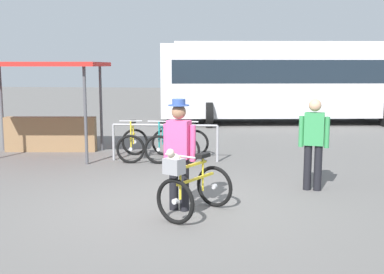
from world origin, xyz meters
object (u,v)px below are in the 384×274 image
racked_bike_red (191,145)px  featured_bicycle (191,185)px  racked_bike_teal (162,144)px  racked_bike_yellow (133,144)px  market_stall (44,99)px  pedestrian_with_backpack (314,138)px  person_with_featured_bike (179,150)px  bus_distant (292,78)px

racked_bike_red → featured_bicycle: bearing=-82.9°
racked_bike_teal → featured_bicycle: (1.23, -4.24, 0.12)m
racked_bike_yellow → market_stall: (-2.32, 0.35, 1.03)m
pedestrian_with_backpack → market_stall: market_stall is taller
person_with_featured_bike → featured_bicycle: bearing=-55.0°
racked_bike_teal → market_stall: market_stall is taller
person_with_featured_bike → market_stall: market_stall is taller
racked_bike_yellow → market_stall: 2.56m
racked_bike_red → market_stall: (-3.72, 0.30, 1.03)m
pedestrian_with_backpack → racked_bike_yellow: bearing=148.4°
person_with_featured_bike → bus_distant: size_ratio=0.17×
racked_bike_teal → bus_distant: 8.74m
featured_bicycle → bus_distant: bus_distant is taller
racked_bike_yellow → racked_bike_red: bearing=1.9°
racked_bike_red → featured_bicycle: (0.53, -4.27, 0.12)m
racked_bike_red → bus_distant: bus_distant is taller
featured_bicycle → pedestrian_with_backpack: 2.72m
person_with_featured_bike → market_stall: bearing=133.5°
bus_distant → market_stall: (-6.66, -7.50, -0.35)m
racked_bike_teal → racked_bike_red: (0.70, 0.02, -0.00)m
bus_distant → market_stall: size_ratio=3.06×
person_with_featured_bike → pedestrian_with_backpack: (2.20, 1.50, -0.01)m
racked_bike_teal → racked_bike_red: 0.70m
person_with_featured_bike → bus_distant: bus_distant is taller
bus_distant → market_stall: bearing=-131.6°
racked_bike_red → person_with_featured_bike: 4.00m
bus_distant → featured_bicycle: bearing=-101.2°
racked_bike_teal → bus_distant: size_ratio=0.11×
market_stall → person_with_featured_bike: bearing=-46.5°
racked_bike_red → featured_bicycle: size_ratio=0.93×
person_with_featured_bike → market_stall: 5.87m
featured_bicycle → bus_distant: (2.40, 12.07, 1.25)m
racked_bike_red → pedestrian_with_backpack: size_ratio=0.72×
person_with_featured_bike → pedestrian_with_backpack: person_with_featured_bike is taller
racked_bike_yellow → person_with_featured_bike: 4.30m
bus_distant → racked_bike_teal: bearing=-114.9°
racked_bike_yellow → racked_bike_red: same height
racked_bike_yellow → market_stall: size_ratio=0.35×
racked_bike_teal → person_with_featured_bike: size_ratio=0.65×
market_stall → bus_distant: bearing=48.4°
racked_bike_teal → person_with_featured_bike: (1.01, -3.92, 0.58)m
racked_bike_teal → market_stall: bearing=173.9°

